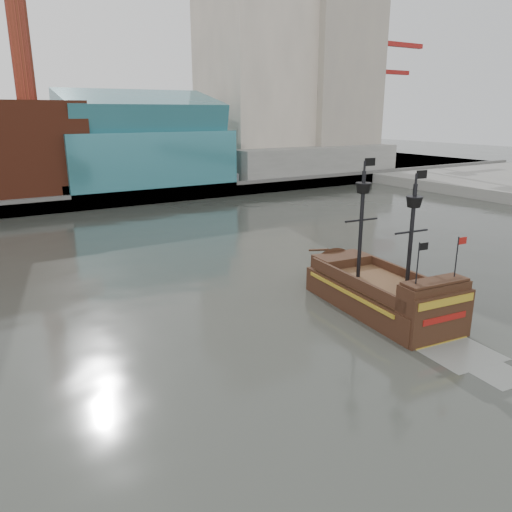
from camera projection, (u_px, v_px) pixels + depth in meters
ground at (380, 367)px, 31.01m from camera, size 400.00×400.00×0.00m
promenade_far at (65, 182)px, 105.89m from camera, size 220.00×60.00×2.00m
seawall at (103, 201)px, 81.70m from camera, size 220.00×1.00×2.60m
skyline at (88, 62)px, 95.88m from camera, size 149.00×45.00×62.00m
crane_a at (374, 97)px, 132.39m from camera, size 22.50×4.00×32.25m
crane_b at (373, 111)px, 146.39m from camera, size 19.10×4.00×26.25m
pirate_ship at (381, 297)px, 39.54m from camera, size 6.84×17.51×12.78m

